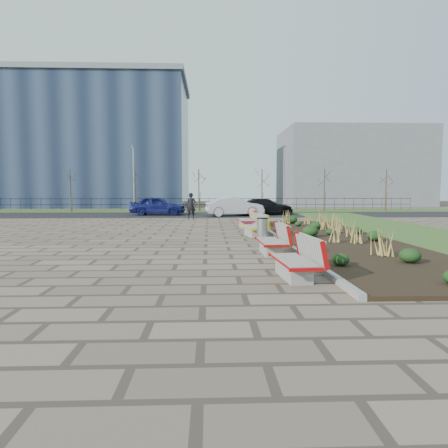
{
  "coord_description": "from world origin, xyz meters",
  "views": [
    {
      "loc": [
        0.96,
        -11.42,
        2.17
      ],
      "look_at": [
        1.5,
        3.0,
        0.9
      ],
      "focal_mm": 32.0,
      "sensor_mm": 36.0,
      "label": 1
    }
  ],
  "objects_px": {
    "car_blue": "(158,206)",
    "litter_bin": "(262,229)",
    "car_black": "(265,207)",
    "bench_a": "(293,258)",
    "pedestrian": "(191,206)",
    "lamp_east": "(284,180)",
    "bench_c": "(254,225)",
    "bench_b": "(271,239)",
    "lamp_west": "(134,180)",
    "bench_d": "(246,219)",
    "car_silver": "(234,206)"
  },
  "relations": [
    {
      "from": "car_blue",
      "to": "lamp_east",
      "type": "relative_size",
      "value": 0.75
    },
    {
      "from": "car_blue",
      "to": "litter_bin",
      "type": "bearing_deg",
      "value": -155.67
    },
    {
      "from": "bench_c",
      "to": "litter_bin",
      "type": "bearing_deg",
      "value": -89.87
    },
    {
      "from": "bench_b",
      "to": "car_black",
      "type": "height_order",
      "value": "car_black"
    },
    {
      "from": "lamp_east",
      "to": "lamp_west",
      "type": "bearing_deg",
      "value": 180.0
    },
    {
      "from": "bench_a",
      "to": "lamp_east",
      "type": "bearing_deg",
      "value": 75.88
    },
    {
      "from": "bench_d",
      "to": "litter_bin",
      "type": "distance_m",
      "value": 5.52
    },
    {
      "from": "litter_bin",
      "to": "car_silver",
      "type": "relative_size",
      "value": 0.21
    },
    {
      "from": "bench_b",
      "to": "pedestrian",
      "type": "xyz_separation_m",
      "value": [
        -3.33,
        15.53,
        0.45
      ]
    },
    {
      "from": "car_silver",
      "to": "bench_b",
      "type": "bearing_deg",
      "value": 172.76
    },
    {
      "from": "car_black",
      "to": "lamp_west",
      "type": "xyz_separation_m",
      "value": [
        -11.69,
        4.16,
        2.34
      ]
    },
    {
      "from": "bench_c",
      "to": "car_silver",
      "type": "relative_size",
      "value": 0.46
    },
    {
      "from": "car_blue",
      "to": "car_black",
      "type": "bearing_deg",
      "value": -86.02
    },
    {
      "from": "pedestrian",
      "to": "car_black",
      "type": "xyz_separation_m",
      "value": [
        6.02,
        4.64,
        -0.25
      ]
    },
    {
      "from": "pedestrian",
      "to": "car_silver",
      "type": "height_order",
      "value": "pedestrian"
    },
    {
      "from": "car_blue",
      "to": "car_silver",
      "type": "distance_m",
      "value": 6.39
    },
    {
      "from": "litter_bin",
      "to": "car_blue",
      "type": "height_order",
      "value": "car_blue"
    },
    {
      "from": "bench_d",
      "to": "car_black",
      "type": "relative_size",
      "value": 0.45
    },
    {
      "from": "bench_d",
      "to": "pedestrian",
      "type": "distance_m",
      "value": 7.26
    },
    {
      "from": "bench_d",
      "to": "litter_bin",
      "type": "xyz_separation_m",
      "value": [
        0.21,
        -5.52,
        -0.03
      ]
    },
    {
      "from": "bench_c",
      "to": "car_blue",
      "type": "distance_m",
      "value": 16.19
    },
    {
      "from": "car_blue",
      "to": "bench_b",
      "type": "bearing_deg",
      "value": -159.76
    },
    {
      "from": "lamp_west",
      "to": "lamp_east",
      "type": "xyz_separation_m",
      "value": [
        14.0,
        0.0,
        0.0
      ]
    },
    {
      "from": "litter_bin",
      "to": "pedestrian",
      "type": "xyz_separation_m",
      "value": [
        -3.53,
        11.96,
        0.48
      ]
    },
    {
      "from": "bench_c",
      "to": "bench_b",
      "type": "bearing_deg",
      "value": -97.63
    },
    {
      "from": "car_blue",
      "to": "lamp_east",
      "type": "bearing_deg",
      "value": -66.08
    },
    {
      "from": "bench_c",
      "to": "litter_bin",
      "type": "xyz_separation_m",
      "value": [
        0.21,
        -1.5,
        -0.03
      ]
    },
    {
      "from": "bench_a",
      "to": "bench_b",
      "type": "bearing_deg",
      "value": 86.04
    },
    {
      "from": "car_black",
      "to": "bench_a",
      "type": "bearing_deg",
      "value": 166.68
    },
    {
      "from": "bench_d",
      "to": "lamp_east",
      "type": "bearing_deg",
      "value": 68.78
    },
    {
      "from": "bench_c",
      "to": "lamp_west",
      "type": "bearing_deg",
      "value": 107.41
    },
    {
      "from": "bench_a",
      "to": "bench_c",
      "type": "height_order",
      "value": "same"
    },
    {
      "from": "car_blue",
      "to": "car_silver",
      "type": "height_order",
      "value": "car_blue"
    },
    {
      "from": "car_silver",
      "to": "pedestrian",
      "type": "bearing_deg",
      "value": 126.08
    },
    {
      "from": "lamp_west",
      "to": "car_blue",
      "type": "bearing_deg",
      "value": -57.63
    },
    {
      "from": "bench_d",
      "to": "car_silver",
      "type": "distance_m",
      "value": 9.58
    },
    {
      "from": "bench_a",
      "to": "bench_b",
      "type": "distance_m",
      "value": 3.59
    },
    {
      "from": "pedestrian",
      "to": "car_silver",
      "type": "bearing_deg",
      "value": 48.41
    },
    {
      "from": "bench_d",
      "to": "pedestrian",
      "type": "height_order",
      "value": "pedestrian"
    },
    {
      "from": "litter_bin",
      "to": "bench_c",
      "type": "bearing_deg",
      "value": 97.77
    },
    {
      "from": "bench_a",
      "to": "bench_c",
      "type": "xyz_separation_m",
      "value": [
        0.0,
        8.66,
        0.0
      ]
    },
    {
      "from": "bench_d",
      "to": "litter_bin",
      "type": "relative_size",
      "value": 2.22
    },
    {
      "from": "car_silver",
      "to": "car_black",
      "type": "relative_size",
      "value": 0.98
    },
    {
      "from": "pedestrian",
      "to": "car_black",
      "type": "distance_m",
      "value": 7.61
    },
    {
      "from": "bench_b",
      "to": "bench_c",
      "type": "relative_size",
      "value": 1.0
    },
    {
      "from": "lamp_east",
      "to": "car_blue",
      "type": "bearing_deg",
      "value": -158.95
    },
    {
      "from": "car_silver",
      "to": "car_black",
      "type": "xyz_separation_m",
      "value": [
        2.7,
        1.51,
        -0.08
      ]
    },
    {
      "from": "car_silver",
      "to": "lamp_west",
      "type": "distance_m",
      "value": 10.87
    },
    {
      "from": "bench_c",
      "to": "car_black",
      "type": "distance_m",
      "value": 15.34
    },
    {
      "from": "bench_a",
      "to": "pedestrian",
      "type": "distance_m",
      "value": 19.41
    }
  ]
}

